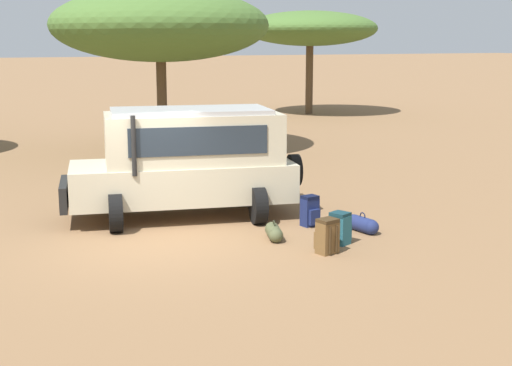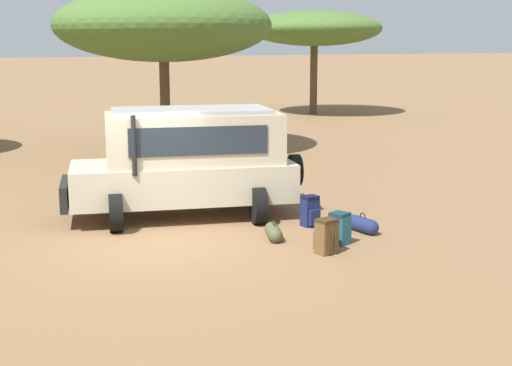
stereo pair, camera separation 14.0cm
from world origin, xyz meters
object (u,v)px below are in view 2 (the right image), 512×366
(duffel_bag_low_black_case, at_px, (362,225))
(acacia_tree_far_right, at_px, (163,25))
(backpack_near_rear_wheel, at_px, (310,211))
(backpack_cluster_center, at_px, (326,237))
(acacia_tree_distant_right, at_px, (314,29))
(backpack_beside_front_wheel, at_px, (340,229))
(safari_vehicle, at_px, (188,160))
(duffel_bag_soft_canvas, at_px, (274,232))

(duffel_bag_low_black_case, height_order, acacia_tree_far_right, acacia_tree_far_right)
(backpack_near_rear_wheel, xyz_separation_m, acacia_tree_far_right, (0.34, 11.40, 4.10))
(backpack_cluster_center, xyz_separation_m, duffel_bag_low_black_case, (1.45, 1.00, -0.16))
(acacia_tree_distant_right, bearing_deg, duffel_bag_low_black_case, -116.45)
(backpack_beside_front_wheel, distance_m, backpack_cluster_center, 0.70)
(backpack_cluster_center, xyz_separation_m, acacia_tree_far_right, (1.04, 13.28, 4.09))
(backpack_cluster_center, bearing_deg, acacia_tree_far_right, 85.54)
(backpack_beside_front_wheel, distance_m, acacia_tree_far_right, 13.50)
(safari_vehicle, relative_size, backpack_near_rear_wheel, 8.26)
(safari_vehicle, relative_size, backpack_beside_front_wheel, 8.61)
(backpack_cluster_center, distance_m, acacia_tree_far_right, 13.94)
(backpack_cluster_center, distance_m, duffel_bag_low_black_case, 1.77)
(duffel_bag_low_black_case, distance_m, duffel_bag_soft_canvas, 1.94)
(duffel_bag_low_black_case, bearing_deg, acacia_tree_distant_right, 63.55)
(safari_vehicle, xyz_separation_m, duffel_bag_soft_canvas, (0.94, -2.48, -1.15))
(backpack_near_rear_wheel, relative_size, acacia_tree_far_right, 0.09)
(backpack_beside_front_wheel, xyz_separation_m, backpack_near_rear_wheel, (0.14, 1.45, 0.01))
(duffel_bag_low_black_case, xyz_separation_m, duffel_bag_soft_canvas, (-1.92, 0.27, -0.01))
(backpack_near_rear_wheel, height_order, acacia_tree_distant_right, acacia_tree_distant_right)
(backpack_beside_front_wheel, bearing_deg, backpack_cluster_center, -142.24)
(backpack_near_rear_wheel, bearing_deg, backpack_beside_front_wheel, -95.39)
(duffel_bag_soft_canvas, relative_size, acacia_tree_distant_right, 0.11)
(backpack_beside_front_wheel, distance_m, acacia_tree_distant_right, 25.42)
(backpack_beside_front_wheel, height_order, acacia_tree_far_right, acacia_tree_far_right)
(backpack_cluster_center, relative_size, duffel_bag_low_black_case, 0.78)
(backpack_cluster_center, bearing_deg, acacia_tree_distant_right, 61.66)
(duffel_bag_low_black_case, bearing_deg, backpack_cluster_center, -145.24)
(backpack_near_rear_wheel, height_order, acacia_tree_far_right, acacia_tree_far_right)
(backpack_near_rear_wheel, xyz_separation_m, acacia_tree_distant_right, (11.52, 20.75, 4.19))
(backpack_beside_front_wheel, xyz_separation_m, acacia_tree_far_right, (0.48, 12.85, 4.11))
(backpack_cluster_center, distance_m, backpack_near_rear_wheel, 2.00)
(backpack_beside_front_wheel, relative_size, acacia_tree_far_right, 0.08)
(backpack_beside_front_wheel, xyz_separation_m, acacia_tree_distant_right, (11.65, 22.20, 4.20))
(backpack_near_rear_wheel, bearing_deg, acacia_tree_distant_right, 60.97)
(backpack_beside_front_wheel, distance_m, duffel_bag_soft_canvas, 1.34)
(acacia_tree_far_right, bearing_deg, duffel_bag_low_black_case, -88.08)
(backpack_cluster_center, relative_size, duffel_bag_soft_canvas, 0.85)
(backpack_near_rear_wheel, distance_m, acacia_tree_far_right, 12.12)
(duffel_bag_soft_canvas, relative_size, acacia_tree_far_right, 0.10)
(backpack_near_rear_wheel, distance_m, duffel_bag_soft_canvas, 1.32)
(duffel_bag_soft_canvas, height_order, acacia_tree_far_right, acacia_tree_far_right)
(backpack_beside_front_wheel, bearing_deg, acacia_tree_far_right, 87.86)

